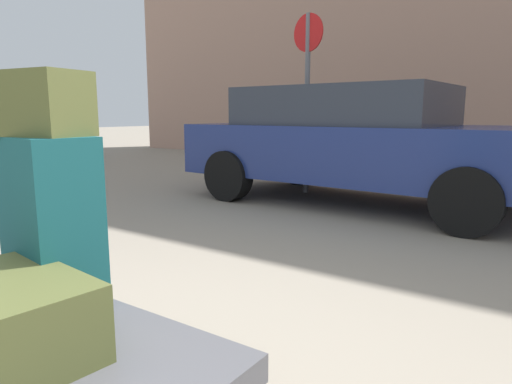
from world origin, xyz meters
The scene contains 6 objects.
luggage_cart centered at (0.00, 0.00, 0.27)m, with size 1.24×0.75×0.34m.
suitcase_teal_front_right centered at (-0.26, 0.19, 0.68)m, with size 0.39×0.25×0.68m, color #144C51.
suitcase_olive_center centered at (-0.04, -0.09, 0.47)m, with size 0.58×0.36×0.25m, color #4C5128.
duffel_bag_olive_topmost_pile centered at (-0.26, 0.19, 1.14)m, with size 0.33×0.22×0.24m, color #4C5128.
parked_car centered at (-0.82, 4.56, 0.76)m, with size 4.38×2.08×1.42m.
no_parking_sign centered at (-1.69, 4.86, 1.49)m, with size 0.49×0.13×2.41m.
Camera 1 is at (1.36, -0.77, 1.10)m, focal length 32.16 mm.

